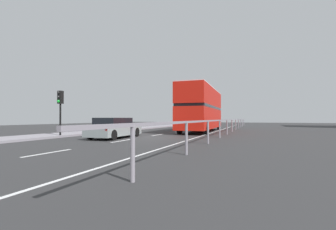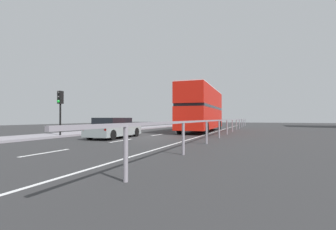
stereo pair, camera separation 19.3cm
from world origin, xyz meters
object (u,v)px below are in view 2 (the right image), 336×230
object	(u,v)px
double_decker_bus_red	(202,108)
traffic_signal_pole	(60,102)
sedan_car_ahead	(191,123)
hatchback_car_near	(114,128)

from	to	relation	value
double_decker_bus_red	traffic_signal_pole	bearing A→B (deg)	-128.09
sedan_car_ahead	traffic_signal_pole	bearing A→B (deg)	-102.89
sedan_car_ahead	hatchback_car_near	bearing A→B (deg)	-91.71
double_decker_bus_red	hatchback_car_near	size ratio (longest dim) A/B	2.56
double_decker_bus_red	hatchback_car_near	bearing A→B (deg)	-113.28
traffic_signal_pole	sedan_car_ahead	world-z (taller)	traffic_signal_pole
hatchback_car_near	traffic_signal_pole	size ratio (longest dim) A/B	1.45
double_decker_bus_red	hatchback_car_near	xyz separation A→B (m)	(-3.70, -9.69, -1.66)
double_decker_bus_red	hatchback_car_near	distance (m)	10.50
traffic_signal_pole	hatchback_car_near	bearing A→B (deg)	12.93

